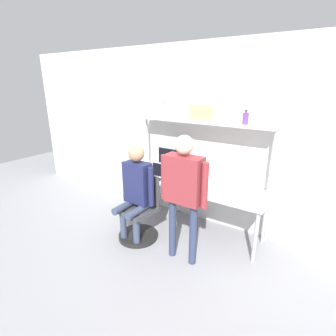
{
  "coord_description": "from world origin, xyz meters",
  "views": [
    {
      "loc": [
        1.66,
        -2.81,
        2.16
      ],
      "look_at": [
        -0.14,
        -0.11,
        1.08
      ],
      "focal_mm": 28.0,
      "sensor_mm": 36.0,
      "label": 1
    }
  ],
  "objects": [
    {
      "name": "storage_box",
      "position": [
        -0.02,
        0.55,
        1.74
      ],
      "size": [
        0.28,
        0.19,
        0.22
      ],
      "color": "#DBCC66",
      "rests_on": "shelf_unit"
    },
    {
      "name": "person_seated",
      "position": [
        -0.53,
        -0.32,
        0.81
      ],
      "size": [
        0.53,
        0.47,
        1.37
      ],
      "color": "#38425B",
      "rests_on": "ground_plane"
    },
    {
      "name": "monitor",
      "position": [
        -0.48,
        0.55,
        0.95
      ],
      "size": [
        0.57,
        0.2,
        0.41
      ],
      "color": "black",
      "rests_on": "desk"
    },
    {
      "name": "shelf_unit",
      "position": [
        0.0,
        0.55,
        1.44
      ],
      "size": [
        2.04,
        0.3,
        1.63
      ],
      "color": "white",
      "rests_on": "ground_plane"
    },
    {
      "name": "person_standing",
      "position": [
        0.25,
        -0.37,
        1.02
      ],
      "size": [
        0.62,
        0.22,
        1.6
      ],
      "color": "#2D3856",
      "rests_on": "ground_plane"
    },
    {
      "name": "office_chair",
      "position": [
        -0.52,
        -0.27,
        0.28
      ],
      "size": [
        0.56,
        0.56,
        0.92
      ],
      "color": "black",
      "rests_on": "ground_plane"
    },
    {
      "name": "laptop",
      "position": [
        -0.59,
        0.27,
        0.8
      ],
      "size": [
        0.29,
        0.23,
        0.23
      ],
      "color": "silver",
      "rests_on": "desk"
    },
    {
      "name": "cell_phone",
      "position": [
        -0.32,
        0.27,
        0.74
      ],
      "size": [
        0.07,
        0.15,
        0.01
      ],
      "color": "#264C8C",
      "rests_on": "desk"
    },
    {
      "name": "desk",
      "position": [
        0.0,
        0.37,
        0.67
      ],
      "size": [
        2.15,
        0.69,
        0.73
      ],
      "color": "silver",
      "rests_on": "ground_plane"
    },
    {
      "name": "wall_back",
      "position": [
        0.0,
        0.74,
        1.35
      ],
      "size": [
        8.0,
        0.06,
        2.7
      ],
      "color": "silver",
      "rests_on": "ground_plane"
    },
    {
      "name": "bottle_clear",
      "position": [
        -0.66,
        0.55,
        1.72
      ],
      "size": [
        0.08,
        0.08,
        0.21
      ],
      "color": "silver",
      "rests_on": "shelf_unit"
    },
    {
      "name": "ground_plane",
      "position": [
        0.0,
        0.0,
        0.0
      ],
      "size": [
        12.0,
        12.0,
        0.0
      ],
      "primitive_type": "plane",
      "color": "gray"
    },
    {
      "name": "bottle_purple",
      "position": [
        0.61,
        0.55,
        1.71
      ],
      "size": [
        0.08,
        0.08,
        0.18
      ],
      "color": "#593372",
      "rests_on": "shelf_unit"
    }
  ]
}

